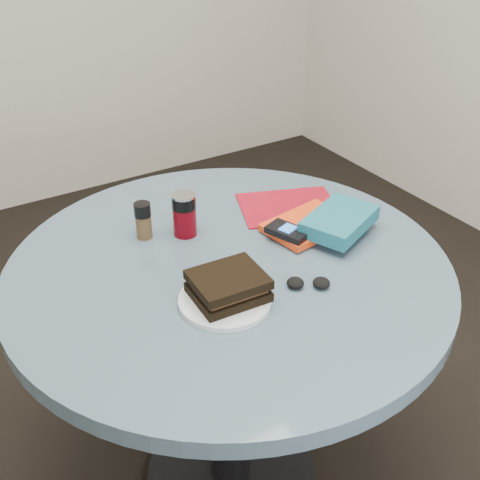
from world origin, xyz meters
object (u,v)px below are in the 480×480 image
table (229,319)px  sandwich (228,286)px  soda_can (184,214)px  headphones (308,283)px  novel (339,221)px  red_book (307,224)px  mp3_player (288,231)px  pepper_grinder (143,220)px  plate (225,300)px  magazine (289,207)px

table → sandwich: size_ratio=6.63×
soda_can → table: bearing=-81.1°
headphones → novel: bearing=34.5°
red_book → headphones: 0.24m
table → mp3_player: (0.16, 0.00, 0.19)m
sandwich → mp3_player: (0.23, 0.12, -0.01)m
mp3_player → table: bearing=-179.6°
sandwich → pepper_grinder: 0.32m
table → soda_can: 0.27m
table → pepper_grinder: (-0.11, 0.20, 0.21)m
plate → sandwich: bearing=16.1°
pepper_grinder → magazine: (0.38, -0.06, -0.04)m
plate → red_book: size_ratio=0.93×
magazine → soda_can: bearing=-163.5°
plate → novel: 0.38m
sandwich → novel: size_ratio=0.80×
table → plate: size_ratio=5.25×
table → red_book: 0.30m
magazine → novel: (0.02, -0.18, 0.04)m
plate → headphones: bearing=-14.5°
plate → headphones: headphones is taller
soda_can → pepper_grinder: (-0.09, 0.04, -0.01)m
pepper_grinder → magazine: bearing=-9.3°
plate → sandwich: 0.03m
soda_can → mp3_player: size_ratio=0.96×
novel → table: bearing=149.4°
magazine → red_book: 0.12m
sandwich → pepper_grinder: pepper_grinder is taller
pepper_grinder → novel: bearing=-30.8°
magazine → headphones: bearing=-98.0°
magazine → mp3_player: size_ratio=2.23×
plate → novel: bearing=13.0°
table → red_book: size_ratio=4.89×
mp3_player → novel: bearing=-17.3°
plate → mp3_player: bearing=26.7°
soda_can → mp3_player: 0.25m
novel → mp3_player: bearing=139.5°
plate → novel: novel is taller
red_book → mp3_player: mp3_player is taller
soda_can → novel: 0.37m
pepper_grinder → red_book: 0.40m
mp3_player → plate: bearing=-153.3°
pepper_grinder → mp3_player: 0.34m
magazine → red_book: size_ratio=1.22×
mp3_player → headphones: mp3_player is taller
magazine → headphones: size_ratio=2.54×
pepper_grinder → magazine: pepper_grinder is taller
headphones → pepper_grinder: bearing=119.7°
plate → pepper_grinder: (-0.03, 0.32, 0.04)m
plate → magazine: 0.43m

